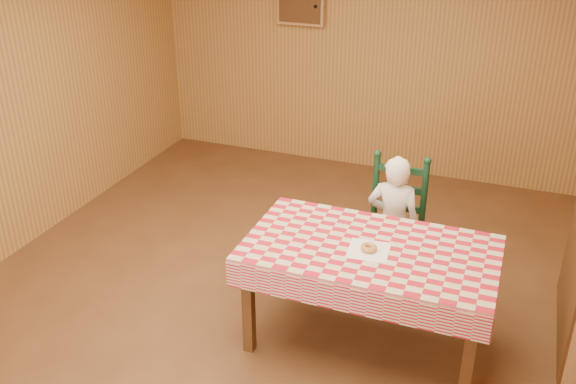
# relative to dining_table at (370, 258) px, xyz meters

# --- Properties ---
(ground) EXTENTS (6.00, 6.00, 0.00)m
(ground) POSITION_rel_dining_table_xyz_m (-0.67, 0.03, -0.69)
(ground) COLOR brown
(ground) RESTS_ON ground
(cabin_walls) EXTENTS (5.10, 6.05, 2.65)m
(cabin_walls) POSITION_rel_dining_table_xyz_m (-0.67, 0.56, 1.14)
(cabin_walls) COLOR #AB793D
(cabin_walls) RESTS_ON ground
(dining_table) EXTENTS (1.66, 0.96, 0.77)m
(dining_table) POSITION_rel_dining_table_xyz_m (0.00, 0.00, 0.00)
(dining_table) COLOR #543016
(dining_table) RESTS_ON ground
(ladder_chair) EXTENTS (0.44, 0.40, 1.08)m
(ladder_chair) POSITION_rel_dining_table_xyz_m (0.00, 0.79, -0.18)
(ladder_chair) COLOR black
(ladder_chair) RESTS_ON ground
(seated_child) EXTENTS (0.41, 0.27, 1.12)m
(seated_child) POSITION_rel_dining_table_xyz_m (-0.00, 0.73, -0.13)
(seated_child) COLOR white
(seated_child) RESTS_ON ground
(napkin) EXTENTS (0.28, 0.28, 0.00)m
(napkin) POSITION_rel_dining_table_xyz_m (-0.00, -0.05, 0.08)
(napkin) COLOR white
(napkin) RESTS_ON dining_table
(donut) EXTENTS (0.13, 0.13, 0.04)m
(donut) POSITION_rel_dining_table_xyz_m (-0.00, -0.05, 0.10)
(donut) COLOR #C58047
(donut) RESTS_ON napkin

